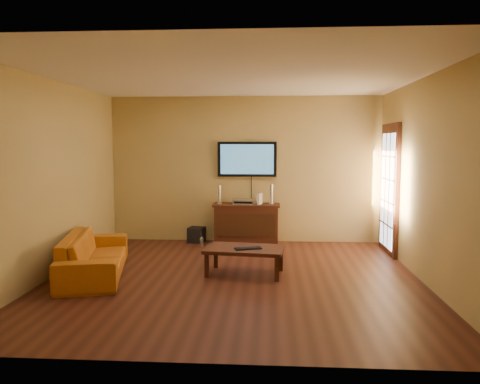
# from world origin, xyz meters

# --- Properties ---
(ground_plane) EXTENTS (5.00, 5.00, 0.00)m
(ground_plane) POSITION_xyz_m (0.00, 0.00, 0.00)
(ground_plane) COLOR #34160E
(ground_plane) RESTS_ON ground
(room_walls) EXTENTS (5.00, 5.00, 5.00)m
(room_walls) POSITION_xyz_m (0.00, 0.62, 1.69)
(room_walls) COLOR tan
(room_walls) RESTS_ON ground
(french_door) EXTENTS (0.07, 1.02, 2.22)m
(french_door) POSITION_xyz_m (2.46, 1.70, 1.05)
(french_door) COLOR #33150B
(french_door) RESTS_ON ground
(media_console) EXTENTS (1.21, 0.46, 0.73)m
(media_console) POSITION_xyz_m (0.05, 2.26, 0.37)
(media_console) COLOR #33150B
(media_console) RESTS_ON ground
(television) EXTENTS (1.09, 0.08, 0.64)m
(television) POSITION_xyz_m (0.05, 2.45, 1.54)
(television) COLOR black
(television) RESTS_ON ground
(coffee_table) EXTENTS (1.15, 0.78, 0.38)m
(coffee_table) POSITION_xyz_m (0.13, 0.21, 0.33)
(coffee_table) COLOR #33150B
(coffee_table) RESTS_ON ground
(sofa) EXTENTS (1.00, 2.03, 0.76)m
(sofa) POSITION_xyz_m (-1.96, 0.04, 0.38)
(sofa) COLOR #B76214
(sofa) RESTS_ON ground
(speaker_left) EXTENTS (0.09, 0.09, 0.34)m
(speaker_left) POSITION_xyz_m (-0.45, 2.26, 0.89)
(speaker_left) COLOR silver
(speaker_left) RESTS_ON media_console
(speaker_right) EXTENTS (0.10, 0.10, 0.35)m
(speaker_right) POSITION_xyz_m (0.50, 2.30, 0.90)
(speaker_right) COLOR silver
(speaker_right) RESTS_ON media_console
(av_receiver) EXTENTS (0.41, 0.31, 0.09)m
(av_receiver) POSITION_xyz_m (0.01, 2.24, 0.78)
(av_receiver) COLOR silver
(av_receiver) RESTS_ON media_console
(game_console) EXTENTS (0.09, 0.15, 0.20)m
(game_console) POSITION_xyz_m (0.29, 2.23, 0.83)
(game_console) COLOR white
(game_console) RESTS_ON media_console
(subwoofer) EXTENTS (0.33, 0.33, 0.28)m
(subwoofer) POSITION_xyz_m (-0.89, 2.31, 0.14)
(subwoofer) COLOR black
(subwoofer) RESTS_ON ground
(bottle) EXTENTS (0.07, 0.07, 0.21)m
(bottle) POSITION_xyz_m (-0.72, 1.82, 0.10)
(bottle) COLOR white
(bottle) RESTS_ON ground
(keyboard) EXTENTS (0.39, 0.25, 0.02)m
(keyboard) POSITION_xyz_m (0.18, 0.12, 0.39)
(keyboard) COLOR black
(keyboard) RESTS_ON coffee_table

